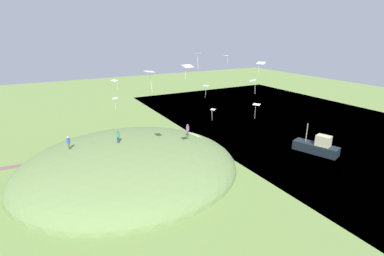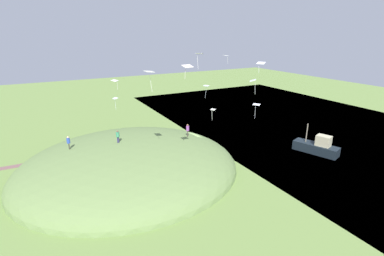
{
  "view_description": "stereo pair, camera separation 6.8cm",
  "coord_description": "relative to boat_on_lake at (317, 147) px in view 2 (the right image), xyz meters",
  "views": [
    {
      "loc": [
        18.86,
        35.42,
        16.91
      ],
      "look_at": [
        1.17,
        2.64,
        4.5
      ],
      "focal_mm": 26.92,
      "sensor_mm": 36.0,
      "label": 1
    },
    {
      "loc": [
        18.8,
        35.45,
        16.91
      ],
      "look_at": [
        1.17,
        2.64,
        4.5
      ],
      "focal_mm": 26.92,
      "sensor_mm": 36.0,
      "label": 2
    }
  ],
  "objects": [
    {
      "name": "person_watching_kites",
      "position": [
        17.15,
        -8.18,
        3.11
      ],
      "size": [
        0.58,
        0.58,
        1.83
      ],
      "rotation": [
        0.0,
        0.0,
        4.06
      ],
      "color": "#413B34",
      "rests_on": "grass_hill"
    },
    {
      "name": "kite_9",
      "position": [
        9.7,
        -3.76,
        9.89
      ],
      "size": [
        1.37,
        1.41,
        1.99
      ],
      "color": "white"
    },
    {
      "name": "kite_8",
      "position": [
        13.53,
        1.84,
        12.82
      ],
      "size": [
        0.89,
        1.02,
        1.15
      ],
      "color": "white"
    },
    {
      "name": "grass_hill",
      "position": [
        25.82,
        -8.03,
        -0.96
      ],
      "size": [
        28.44,
        26.44,
        7.37
      ],
      "primitive_type": "ellipsoid",
      "color": "olive",
      "rests_on": "ground_plane"
    },
    {
      "name": "kite_7",
      "position": [
        25.05,
        -0.96,
        12.27
      ],
      "size": [
        0.86,
        1.2,
        2.11
      ],
      "color": "white"
    },
    {
      "name": "kite_3",
      "position": [
        14.19,
        -6.36,
        5.82
      ],
      "size": [
        0.7,
        0.77,
        1.46
      ],
      "color": "silver"
    },
    {
      "name": "boat_on_lake",
      "position": [
        0.0,
        0.0,
        0.0
      ],
      "size": [
        3.87,
        6.58,
        4.16
      ],
      "rotation": [
        0.0,
        0.0,
        1.89
      ],
      "color": "black",
      "rests_on": "lake_water"
    },
    {
      "name": "kite_1",
      "position": [
        12.97,
        -5.45,
        13.09
      ],
      "size": [
        0.77,
        0.93,
        1.06
      ],
      "color": "white"
    },
    {
      "name": "ground_plane",
      "position": [
        15.89,
        -9.68,
        -0.96
      ],
      "size": [
        160.0,
        160.0,
        0.0
      ],
      "primitive_type": "plane",
      "color": "olive"
    },
    {
      "name": "lake_water",
      "position": [
        -9.91,
        -9.68,
        -1.16
      ],
      "size": [
        44.33,
        80.0,
        0.4
      ],
      "primitive_type": "cube",
      "color": "#315780",
      "rests_on": "ground_plane"
    },
    {
      "name": "kite_0",
      "position": [
        9.04,
        -3.5,
        6.56
      ],
      "size": [
        1.1,
        1.17,
        2.09
      ],
      "color": "white"
    },
    {
      "name": "kite_10",
      "position": [
        25.39,
        -13.86,
        9.66
      ],
      "size": [
        1.21,
        1.27,
        1.37
      ],
      "color": "silver"
    },
    {
      "name": "kite_5",
      "position": [
        10.04,
        -15.12,
        7.38
      ],
      "size": [
        1.0,
        1.14,
        2.14
      ],
      "color": "white"
    },
    {
      "name": "kite_4",
      "position": [
        22.44,
        2.09,
        12.98
      ],
      "size": [
        1.11,
        0.86,
        1.27
      ],
      "color": "silver"
    },
    {
      "name": "person_walking_path",
      "position": [
        32.48,
        -10.38,
        3.29
      ],
      "size": [
        0.42,
        0.42,
        1.68
      ],
      "rotation": [
        0.0,
        0.0,
        1.64
      ],
      "color": "#3A382F",
      "rests_on": "grass_hill"
    },
    {
      "name": "kite_2",
      "position": [
        24.56,
        -18.13,
        6.21
      ],
      "size": [
        0.81,
        1.02,
        1.85
      ],
      "color": "white"
    },
    {
      "name": "person_with_child",
      "position": [
        26.86,
        -8.5,
        3.72
      ],
      "size": [
        0.55,
        0.55,
        1.62
      ],
      "rotation": [
        0.0,
        0.0,
        2.81
      ],
      "color": "#2D2A50",
      "rests_on": "grass_hill"
    },
    {
      "name": "kite_6",
      "position": [
        16.45,
        -6.3,
        13.33
      ],
      "size": [
        1.13,
        1.1,
        1.98
      ],
      "color": "white"
    }
  ]
}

